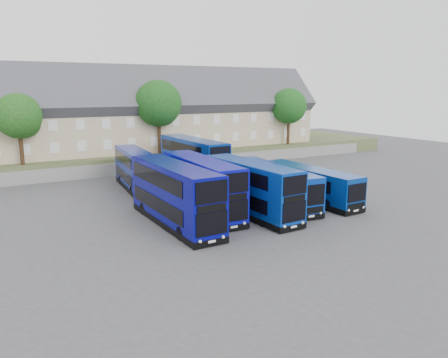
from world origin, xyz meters
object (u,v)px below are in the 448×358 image
(coach_east_a, at_px, (272,185))
(tree_east, at_px, (289,107))
(dd_front_mid, at_px, (202,187))
(dd_front_left, at_px, (175,196))
(tree_mid, at_px, (159,105))
(tree_west, at_px, (20,118))
(tree_far, at_px, (292,103))

(coach_east_a, distance_m, tree_east, 27.63)
(dd_front_mid, height_order, tree_east, tree_east)
(dd_front_left, bearing_deg, tree_mid, 70.17)
(dd_front_mid, height_order, coach_east_a, dd_front_mid)
(dd_front_mid, bearing_deg, tree_mid, 80.22)
(dd_front_mid, distance_m, coach_east_a, 6.96)
(coach_east_a, relative_size, tree_mid, 1.35)
(dd_front_left, xyz_separation_m, tree_mid, (7.74, 22.56, 5.83))
(tree_west, xyz_separation_m, tree_east, (36.00, 0.00, 0.34))
(dd_front_left, bearing_deg, tree_far, 39.84)
(tree_east, bearing_deg, dd_front_left, -141.51)
(dd_front_mid, distance_m, tree_far, 41.34)
(tree_west, height_order, tree_east, tree_east)
(dd_front_left, xyz_separation_m, tree_west, (-8.26, 22.06, 4.81))
(tree_far, bearing_deg, tree_east, -130.60)
(coach_east_a, xyz_separation_m, tree_far, (23.64, 27.47, 6.09))
(dd_front_mid, xyz_separation_m, tree_mid, (4.58, 20.76, 5.87))
(tree_west, bearing_deg, tree_mid, 1.79)
(dd_front_mid, height_order, tree_mid, tree_mid)
(dd_front_left, distance_m, tree_west, 24.04)
(dd_front_mid, distance_m, tree_mid, 22.05)
(coach_east_a, height_order, tree_far, tree_far)
(tree_far, bearing_deg, dd_front_left, -139.26)
(coach_east_a, bearing_deg, dd_front_mid, -175.92)
(coach_east_a, distance_m, tree_west, 28.03)
(tree_west, relative_size, tree_east, 0.94)
(tree_west, bearing_deg, coach_east_a, -48.12)
(coach_east_a, height_order, tree_west, tree_west)
(tree_mid, relative_size, tree_east, 1.12)
(dd_front_left, relative_size, tree_mid, 1.25)
(dd_front_mid, bearing_deg, tree_east, 42.15)
(dd_front_mid, bearing_deg, coach_east_a, 0.89)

